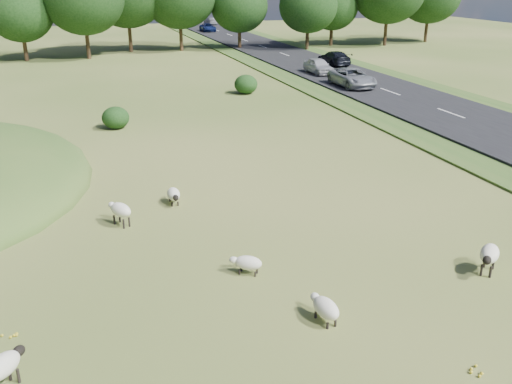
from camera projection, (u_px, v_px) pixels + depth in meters
ground at (149, 126)px, 36.78m from camera, size 160.00×160.00×0.00m
road at (355, 81)px, 51.43m from camera, size 8.00×150.00×0.25m
shrubs at (111, 96)px, 42.07m from camera, size 27.57×14.25×1.54m
sheep_0 at (174, 194)px, 24.12m from camera, size 0.54×1.19×0.69m
sheep_1 at (3, 366)px, 13.26m from camera, size 1.11×1.24×0.92m
sheep_2 at (247, 263)px, 18.50m from camera, size 1.11×0.91×0.64m
sheep_3 at (120, 210)px, 22.01m from camera, size 1.01×1.30×0.92m
sheep_4 at (489, 254)px, 18.46m from camera, size 1.26×1.22×0.97m
sheep_5 at (325, 307)px, 15.93m from camera, size 0.70×1.29×0.72m
car_0 at (352, 77)px, 47.92m from camera, size 2.48×5.37×1.49m
car_1 at (208, 28)px, 93.52m from camera, size 2.04×4.42×1.23m
car_2 at (318, 66)px, 54.10m from camera, size 1.71×4.26×1.45m
car_4 at (334, 58)px, 59.21m from camera, size 1.99×4.90×1.42m
car_5 at (211, 21)px, 106.32m from camera, size 1.79×4.41×1.28m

